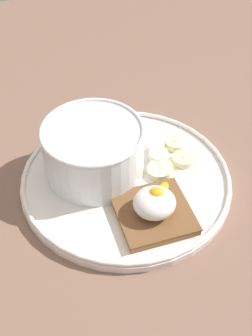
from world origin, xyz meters
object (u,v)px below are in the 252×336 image
(poached_egg, at_px, (155,202))
(banana_slice_inner, at_px, (158,155))
(oatmeal_bowl, at_px, (94,151))
(banana_slice_back, at_px, (160,170))
(banana_slice_left, at_px, (182,158))
(banana_slice_front, at_px, (174,143))
(toast_slice, at_px, (154,213))
(banana_slice_right, at_px, (154,144))

(poached_egg, bearing_deg, banana_slice_inner, -117.78)
(oatmeal_bowl, bearing_deg, banana_slice_back, 153.85)
(oatmeal_bowl, distance_m, banana_slice_left, 0.13)
(oatmeal_bowl, height_order, banana_slice_front, oatmeal_bowl)
(toast_slice, height_order, banana_slice_front, same)
(poached_egg, xyz_separation_m, banana_slice_inner, (-0.05, -0.09, -0.02))
(toast_slice, relative_size, banana_slice_inner, 3.03)
(banana_slice_back, bearing_deg, banana_slice_front, -134.53)
(banana_slice_left, distance_m, banana_slice_right, 0.05)
(banana_slice_inner, bearing_deg, banana_slice_left, 153.80)
(poached_egg, bearing_deg, banana_slice_right, -114.83)
(toast_slice, xyz_separation_m, poached_egg, (-0.00, -0.00, 0.02))
(poached_egg, height_order, banana_slice_front, poached_egg)
(banana_slice_front, height_order, banana_slice_right, same)
(banana_slice_back, distance_m, banana_slice_inner, 0.03)
(poached_egg, bearing_deg, oatmeal_bowl, -68.29)
(toast_slice, distance_m, poached_egg, 0.02)
(toast_slice, distance_m, banana_slice_front, 0.13)
(poached_egg, height_order, banana_slice_left, poached_egg)
(banana_slice_front, xyz_separation_m, banana_slice_left, (0.00, 0.03, -0.00))
(toast_slice, distance_m, banana_slice_left, 0.11)
(poached_egg, distance_m, banana_slice_front, 0.13)
(toast_slice, distance_m, banana_slice_inner, 0.10)
(banana_slice_back, height_order, banana_slice_right, banana_slice_back)
(banana_slice_right, height_order, banana_slice_inner, banana_slice_inner)
(oatmeal_bowl, bearing_deg, banana_slice_front, -178.49)
(oatmeal_bowl, distance_m, banana_slice_front, 0.12)
(oatmeal_bowl, relative_size, toast_slice, 1.39)
(toast_slice, height_order, banana_slice_back, banana_slice_back)
(banana_slice_front, bearing_deg, toast_slice, 52.85)
(oatmeal_bowl, distance_m, toast_slice, 0.11)
(banana_slice_right, bearing_deg, banana_slice_front, 163.56)
(toast_slice, height_order, banana_slice_right, same)
(banana_slice_left, xyz_separation_m, banana_slice_inner, (0.03, -0.01, 0.00))
(oatmeal_bowl, xyz_separation_m, poached_egg, (-0.04, 0.10, -0.01))
(poached_egg, relative_size, banana_slice_front, 1.62)
(oatmeal_bowl, bearing_deg, banana_slice_left, 166.45)
(oatmeal_bowl, height_order, poached_egg, oatmeal_bowl)
(banana_slice_front, bearing_deg, banana_slice_back, 45.47)
(banana_slice_front, height_order, banana_slice_left, banana_slice_front)
(poached_egg, relative_size, banana_slice_left, 1.56)
(banana_slice_left, relative_size, banana_slice_right, 1.07)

